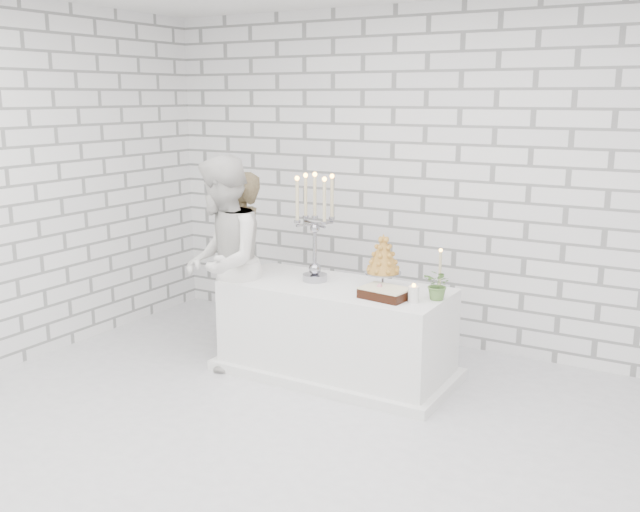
{
  "coord_description": "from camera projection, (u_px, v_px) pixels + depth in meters",
  "views": [
    {
      "loc": [
        2.07,
        -3.43,
        2.22
      ],
      "look_at": [
        -0.54,
        1.05,
        1.05
      ],
      "focal_mm": 39.91,
      "sensor_mm": 36.0,
      "label": 1
    }
  ],
  "objects": [
    {
      "name": "pillar_candle",
      "position": [
        414.0,
        294.0,
        5.17
      ],
      "size": [
        0.09,
        0.09,
        0.12
      ],
      "primitive_type": "cylinder",
      "rotation": [
        0.0,
        0.0,
        -0.13
      ],
      "color": "white",
      "rests_on": "cake_table"
    },
    {
      "name": "groom",
      "position": [
        241.0,
        261.0,
        6.3
      ],
      "size": [
        0.49,
        0.64,
        1.58
      ],
      "primitive_type": "imported",
      "rotation": [
        0.0,
        0.0,
        -1.37
      ],
      "color": "#4A3D28",
      "rests_on": "ground"
    },
    {
      "name": "cake_table",
      "position": [
        336.0,
        330.0,
        5.73
      ],
      "size": [
        1.8,
        0.8,
        0.75
      ],
      "primitive_type": "cube",
      "color": "white",
      "rests_on": "ground"
    },
    {
      "name": "bride",
      "position": [
        222.0,
        263.0,
        5.83
      ],
      "size": [
        0.99,
        1.07,
        1.76
      ],
      "primitive_type": "imported",
      "rotation": [
        0.0,
        0.0,
        -1.07
      ],
      "color": "white",
      "rests_on": "ground"
    },
    {
      "name": "croquembouche",
      "position": [
        383.0,
        262.0,
        5.47
      ],
      "size": [
        0.34,
        0.34,
        0.44
      ],
      "primitive_type": null,
      "rotation": [
        0.0,
        0.0,
        0.2
      ],
      "color": "#A1681B",
      "rests_on": "cake_table"
    },
    {
      "name": "flowers",
      "position": [
        439.0,
        285.0,
        5.22
      ],
      "size": [
        0.25,
        0.22,
        0.23
      ],
      "primitive_type": "imported",
      "rotation": [
        0.0,
        0.0,
        -0.23
      ],
      "color": "#36682E",
      "rests_on": "cake_table"
    },
    {
      "name": "chocolate_cake",
      "position": [
        385.0,
        293.0,
        5.27
      ],
      "size": [
        0.37,
        0.29,
        0.08
      ],
      "primitive_type": "cube",
      "rotation": [
        0.0,
        0.0,
        -0.13
      ],
      "color": "black",
      "rests_on": "cake_table"
    },
    {
      "name": "candelabra",
      "position": [
        315.0,
        227.0,
        5.68
      ],
      "size": [
        0.43,
        0.43,
        0.88
      ],
      "primitive_type": null,
      "rotation": [
        0.0,
        0.0,
        0.24
      ],
      "color": "#9696A0",
      "rests_on": "cake_table"
    },
    {
      "name": "extra_taper",
      "position": [
        440.0,
        272.0,
        5.41
      ],
      "size": [
        0.06,
        0.06,
        0.32
      ],
      "primitive_type": "cylinder",
      "rotation": [
        0.0,
        0.0,
        -0.0
      ],
      "color": "#CBBD8F",
      "rests_on": "cake_table"
    },
    {
      "name": "ground",
      "position": [
        310.0,
        463.0,
        4.4
      ],
      "size": [
        6.0,
        5.0,
        0.01
      ],
      "primitive_type": "cube",
      "color": "silver",
      "rests_on": "ground"
    },
    {
      "name": "wall_back",
      "position": [
        457.0,
        181.0,
        6.17
      ],
      "size": [
        6.0,
        0.01,
        3.0
      ],
      "primitive_type": "cube",
      "color": "white",
      "rests_on": "ground"
    }
  ]
}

